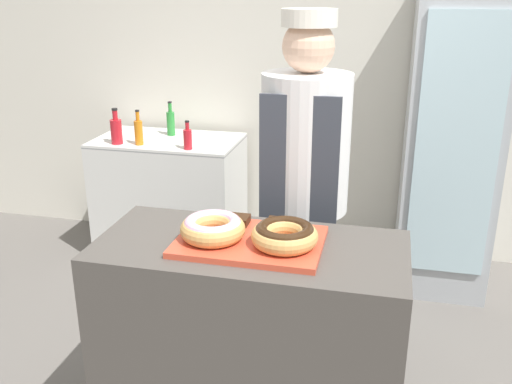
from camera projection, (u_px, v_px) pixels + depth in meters
The scene contains 14 objects.
wall_back at pixel (323, 67), 4.01m from camera, with size 8.00×0.06×2.70m.
display_counter at pixel (250, 349), 2.36m from camera, with size 1.21×0.56×0.95m.
serving_tray at pixel (250, 242), 2.19m from camera, with size 0.56×0.39×0.02m.
donut_light_glaze at pixel (213, 227), 2.17m from camera, with size 0.25×0.25×0.08m.
donut_chocolate_glaze at pixel (285, 234), 2.11m from camera, with size 0.25×0.25×0.08m.
brownie_back_left at pixel (239, 220), 2.32m from camera, with size 0.08×0.08×0.03m.
brownie_back_right at pixel (277, 224), 2.28m from camera, with size 0.08×0.08×0.03m.
baker_person at pixel (304, 194), 2.75m from camera, with size 0.42×0.42×1.80m.
beverage_fridge at pixel (451, 142), 3.58m from camera, with size 0.56×0.68×1.93m.
chest_freezer at pixel (170, 196), 4.18m from camera, with size 1.02×0.60×0.87m.
bottle_orange at pixel (139, 131), 3.86m from camera, with size 0.06×0.06×0.24m.
bottle_red at pixel (116, 130), 3.88m from camera, with size 0.08×0.08×0.25m.
bottle_red_b at pixel (188, 138), 3.76m from camera, with size 0.06×0.06×0.19m.
bottle_green at pixel (171, 122), 4.11m from camera, with size 0.06×0.06×0.25m.
Camera 1 is at (0.48, -1.93, 1.89)m, focal length 40.00 mm.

